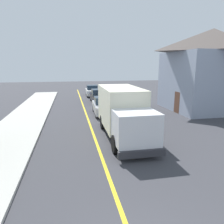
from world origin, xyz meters
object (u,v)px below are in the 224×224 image
at_px(parked_car_near, 103,106).
at_px(house_across_street, 210,69).
at_px(parked_car_mid, 98,96).
at_px(box_truck, 123,110).
at_px(parked_car_far, 92,91).

distance_m(parked_car_near, house_across_street, 11.89).
height_order(parked_car_mid, house_across_street, house_across_street).
bearing_deg(box_truck, parked_car_near, 92.08).
distance_m(box_truck, parked_car_far, 19.18).
xyz_separation_m(box_truck, parked_car_near, (-0.24, 6.69, -0.97)).
bearing_deg(parked_car_far, house_across_street, -48.29).
relative_size(box_truck, parked_car_far, 1.62).
bearing_deg(parked_car_mid, box_truck, -90.96).
bearing_deg(parked_car_mid, house_across_street, -31.24).
xyz_separation_m(box_truck, parked_car_far, (0.03, 19.16, -0.97)).
bearing_deg(parked_car_far, parked_car_near, -91.27).
bearing_deg(parked_car_mid, parked_car_near, -94.02).
bearing_deg(parked_car_far, parked_car_mid, -88.14).
relative_size(parked_car_near, parked_car_mid, 1.01).
height_order(box_truck, parked_car_near, box_truck).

